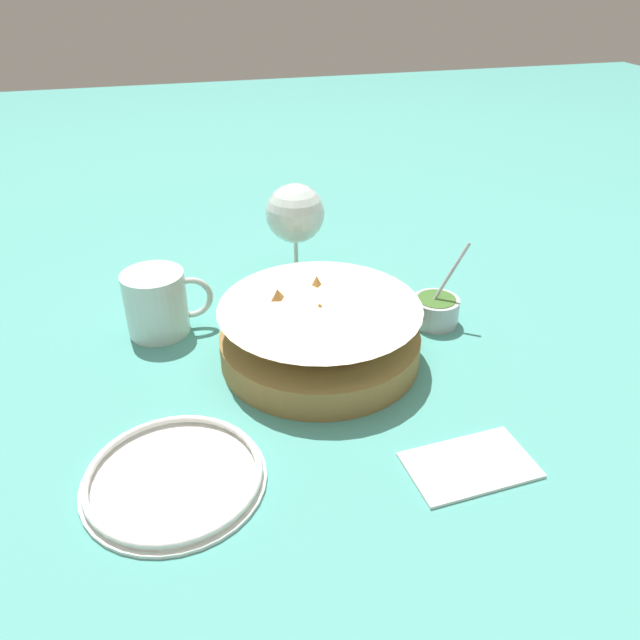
# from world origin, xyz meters

# --- Properties ---
(ground_plane) EXTENTS (4.00, 4.00, 0.00)m
(ground_plane) POSITION_xyz_m (0.00, 0.00, 0.00)
(ground_plane) COLOR teal
(food_basket) EXTENTS (0.27, 0.27, 0.10)m
(food_basket) POSITION_xyz_m (-0.02, -0.02, 0.04)
(food_basket) COLOR olive
(food_basket) RESTS_ON ground_plane
(sauce_cup) EXTENTS (0.08, 0.07, 0.13)m
(sauce_cup) POSITION_xyz_m (0.17, 0.03, 0.02)
(sauce_cup) COLOR #B7B7BC
(sauce_cup) RESTS_ON ground_plane
(wine_glass) EXTENTS (0.09, 0.09, 0.17)m
(wine_glass) POSITION_xyz_m (0.00, 0.22, 0.11)
(wine_glass) COLOR silver
(wine_glass) RESTS_ON ground_plane
(beer_mug) EXTENTS (0.13, 0.09, 0.09)m
(beer_mug) POSITION_xyz_m (-0.23, 0.11, 0.04)
(beer_mug) COLOR silver
(beer_mug) RESTS_ON ground_plane
(side_plate) EXTENTS (0.20, 0.20, 0.01)m
(side_plate) POSITION_xyz_m (-0.23, -0.20, 0.01)
(side_plate) COLOR white
(side_plate) RESTS_ON ground_plane
(napkin) EXTENTS (0.14, 0.09, 0.01)m
(napkin) POSITION_xyz_m (0.08, -0.26, 0.00)
(napkin) COLOR white
(napkin) RESTS_ON ground_plane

